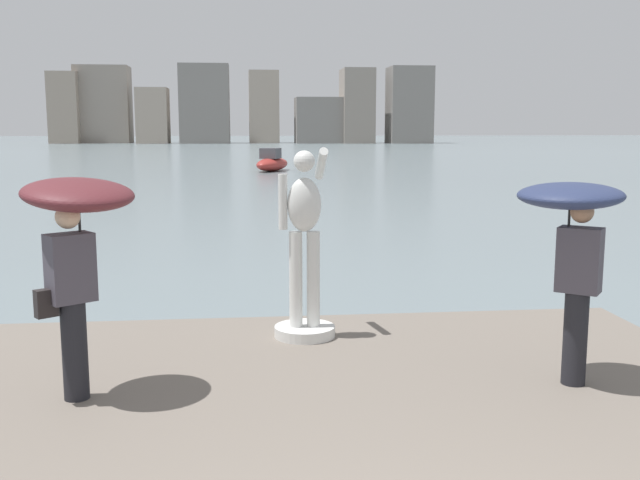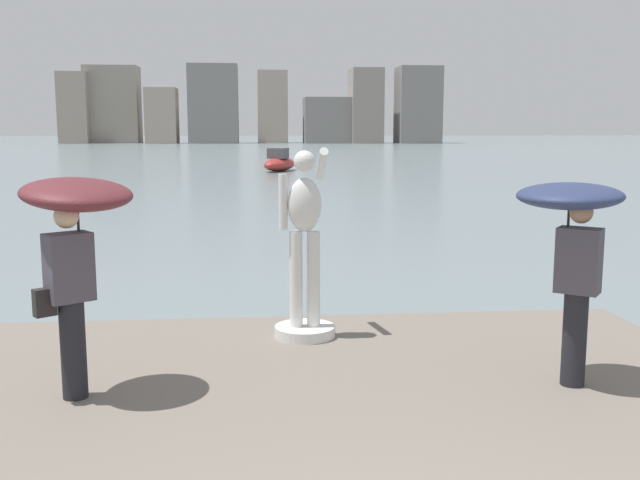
# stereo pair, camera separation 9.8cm
# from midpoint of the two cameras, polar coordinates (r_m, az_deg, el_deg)

# --- Properties ---
(ground_plane) EXTENTS (400.00, 400.00, 0.00)m
(ground_plane) POSITION_cam_midpoint_polar(r_m,az_deg,el_deg) (42.40, -4.98, 5.03)
(ground_plane) COLOR slate
(statue_white_figure) EXTENTS (0.70, 0.91, 2.16)m
(statue_white_figure) POSITION_cam_midpoint_polar(r_m,az_deg,el_deg) (8.25, -1.57, -1.41)
(statue_white_figure) COLOR silver
(statue_white_figure) RESTS_ON pier
(onlooker_left) EXTENTS (1.35, 1.35, 1.99)m
(onlooker_left) POSITION_cam_midpoint_polar(r_m,az_deg,el_deg) (6.66, -18.98, 0.85)
(onlooker_left) COLOR black
(onlooker_left) RESTS_ON pier
(onlooker_right) EXTENTS (1.34, 1.35, 1.90)m
(onlooker_right) POSITION_cam_midpoint_polar(r_m,az_deg,el_deg) (7.05, 18.82, 0.95)
(onlooker_right) COLOR black
(onlooker_right) RESTS_ON pier
(boat_mid) EXTENTS (2.95, 4.43, 1.47)m
(boat_mid) POSITION_cam_midpoint_polar(r_m,az_deg,el_deg) (46.87, -3.84, 6.05)
(boat_mid) COLOR #9E2D28
(boat_mid) RESTS_ON ground
(distant_skyline) EXTENTS (65.63, 13.16, 13.51)m
(distant_skyline) POSITION_cam_midpoint_polar(r_m,az_deg,el_deg) (130.41, -6.48, 10.23)
(distant_skyline) COLOR gray
(distant_skyline) RESTS_ON ground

